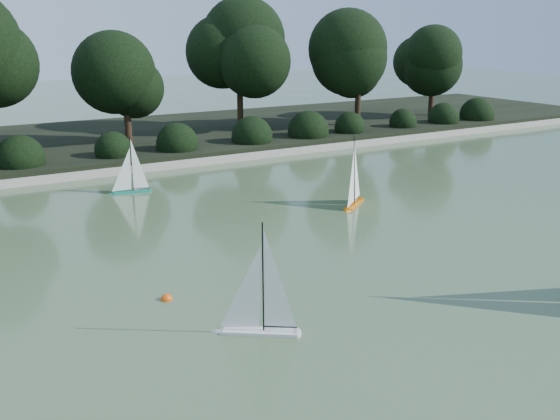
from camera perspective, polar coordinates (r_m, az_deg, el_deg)
name	(u,v)px	position (r m, az deg, el deg)	size (l,w,h in m)	color
ground	(318,304)	(8.47, 3.47, -8.58)	(80.00, 80.00, 0.00)	#395130
pond_coping	(120,170)	(16.32, -14.40, 3.54)	(40.00, 0.35, 0.18)	gray
far_bank	(82,144)	(20.12, -17.68, 5.81)	(40.00, 8.00, 0.30)	black
tree_line	(131,61)	(18.66, -13.44, 13.08)	(26.31, 3.93, 4.39)	black
shrub_hedge	(109,150)	(17.10, -15.35, 5.27)	(29.10, 1.10, 1.10)	black
sailboat_white_a	(253,315)	(7.61, -2.49, -9.58)	(0.99, 0.76, 1.52)	silver
sailboat_orange	(353,195)	(12.95, 6.72, 1.36)	(0.98, 0.79, 1.53)	#D66406
sailboat_teal	(128,184)	(14.34, -13.74, 2.35)	(0.98, 0.35, 1.34)	#127F6C
race_buoy	(167,299)	(8.73, -10.32, -8.05)	(0.16, 0.16, 0.16)	#E14B0B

